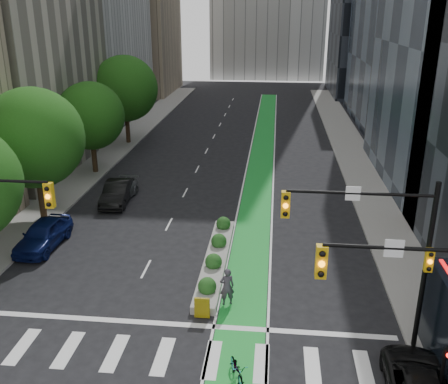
% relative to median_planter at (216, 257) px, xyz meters
% --- Properties ---
extents(ground, '(160.00, 160.00, 0.00)m').
position_rel_median_planter_xyz_m(ground, '(-1.20, -7.04, -0.37)').
color(ground, black).
rests_on(ground, ground).
extents(sidewalk_left, '(3.60, 90.00, 0.15)m').
position_rel_median_planter_xyz_m(sidewalk_left, '(-13.00, 17.96, -0.30)').
color(sidewalk_left, gray).
rests_on(sidewalk_left, ground).
extents(sidewalk_right, '(3.60, 90.00, 0.15)m').
position_rel_median_planter_xyz_m(sidewalk_right, '(10.60, 17.96, -0.30)').
color(sidewalk_right, gray).
rests_on(sidewalk_right, ground).
extents(bike_lane_paint, '(2.20, 70.00, 0.01)m').
position_rel_median_planter_xyz_m(bike_lane_paint, '(1.80, 22.96, -0.37)').
color(bike_lane_paint, green).
rests_on(bike_lane_paint, ground).
extents(building_tan_far, '(14.00, 16.00, 26.00)m').
position_rel_median_planter_xyz_m(building_tan_far, '(-21.20, 58.96, 12.63)').
color(building_tan_far, tan).
rests_on(building_tan_far, ground).
extents(building_dark_end, '(14.00, 18.00, 28.00)m').
position_rel_median_planter_xyz_m(building_dark_end, '(18.80, 60.96, 13.63)').
color(building_dark_end, black).
rests_on(building_dark_end, ground).
extents(tree_mid, '(6.40, 6.40, 8.78)m').
position_rel_median_planter_xyz_m(tree_mid, '(-12.20, 4.96, 5.20)').
color(tree_mid, black).
rests_on(tree_mid, ground).
extents(tree_midfar, '(5.60, 5.60, 7.76)m').
position_rel_median_planter_xyz_m(tree_midfar, '(-12.20, 14.96, 4.57)').
color(tree_midfar, black).
rests_on(tree_midfar, ground).
extents(tree_far, '(6.60, 6.60, 9.00)m').
position_rel_median_planter_xyz_m(tree_far, '(-12.20, 24.96, 5.32)').
color(tree_far, black).
rests_on(tree_far, ground).
extents(signal_right, '(5.82, 0.51, 7.20)m').
position_rel_median_planter_xyz_m(signal_right, '(7.47, -6.57, 4.43)').
color(signal_right, black).
rests_on(signal_right, ground).
extents(signal_far_right, '(4.82, 0.51, 7.20)m').
position_rel_median_planter_xyz_m(signal_far_right, '(7.78, -11.07, 4.38)').
color(signal_far_right, black).
rests_on(signal_far_right, ground).
extents(median_planter, '(1.20, 10.26, 1.10)m').
position_rel_median_planter_xyz_m(median_planter, '(0.00, 0.00, 0.00)').
color(median_planter, gray).
rests_on(median_planter, ground).
extents(ped_signal_post, '(0.32, 0.43, 2.46)m').
position_rel_median_planter_xyz_m(ped_signal_post, '(9.10, -9.62, 1.21)').
color(ped_signal_post, black).
rests_on(ped_signal_post, ground).
extents(bicycle, '(1.11, 1.77, 0.88)m').
position_rel_median_planter_xyz_m(bicycle, '(1.90, -9.04, 0.07)').
color(bicycle, gray).
rests_on(bicycle, ground).
extents(cyclist, '(0.80, 0.65, 1.91)m').
position_rel_median_planter_xyz_m(cyclist, '(1.01, -3.97, 0.58)').
color(cyclist, '#3B353F').
rests_on(cyclist, ground).
extents(parked_car_left_near, '(2.09, 4.85, 1.63)m').
position_rel_median_planter_xyz_m(parked_car_left_near, '(-10.32, 0.96, 0.44)').
color(parked_car_left_near, '#0D174F').
rests_on(parked_car_left_near, ground).
extents(parked_car_left_mid, '(2.07, 4.89, 1.57)m').
position_rel_median_planter_xyz_m(parked_car_left_mid, '(-8.20, 8.38, 0.41)').
color(parked_car_left_mid, black).
rests_on(parked_car_left_mid, ground).
extents(parked_car_left_far, '(2.18, 4.55, 1.28)m').
position_rel_median_planter_xyz_m(parked_car_left_far, '(-8.25, 8.96, 0.27)').
color(parked_car_left_far, '#575A5C').
rests_on(parked_car_left_far, ground).
extents(parked_car_right, '(2.59, 4.95, 1.33)m').
position_rel_median_planter_xyz_m(parked_car_right, '(8.40, -9.36, 0.29)').
color(parked_car_right, black).
rests_on(parked_car_right, ground).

